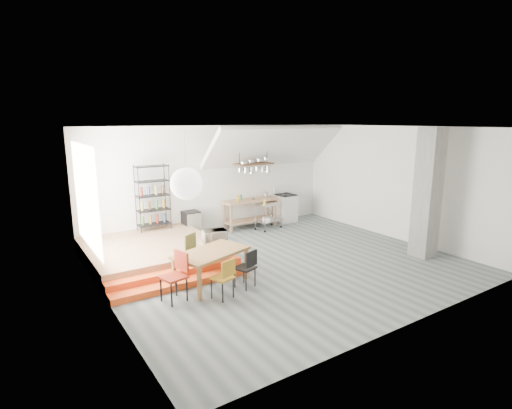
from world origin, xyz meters
TOP-DOWN VIEW (x-y plane):
  - floor at (0.00, 0.00)m, footprint 8.00×8.00m
  - wall_back at (0.00, 3.50)m, footprint 8.00×0.04m
  - wall_left at (-4.00, 0.00)m, footprint 0.04×7.00m
  - wall_right at (4.00, 0.00)m, footprint 0.04×7.00m
  - ceiling at (0.00, 0.00)m, footprint 8.00×7.00m
  - slope_ceiling at (1.80, 2.90)m, footprint 4.40×1.44m
  - window_pane at (-3.98, 1.50)m, footprint 0.02×2.50m
  - platform at (-2.50, 2.00)m, footprint 3.00×3.00m
  - step_lower at (-2.50, 0.05)m, footprint 3.00×0.35m
  - step_upper at (-2.50, 0.40)m, footprint 3.00×0.35m
  - concrete_column at (3.30, -1.50)m, footprint 0.50×0.50m
  - kitchen_counter at (1.10, 3.15)m, footprint 1.80×0.60m
  - stove at (2.50, 3.16)m, footprint 0.60×0.60m
  - pot_rack at (1.13, 2.92)m, footprint 1.20×0.50m
  - wire_shelving at (-2.00, 3.20)m, footprint 0.88×0.38m
  - microwave_shelf at (-1.40, 0.75)m, footprint 0.60×0.40m
  - paper_lantern at (-2.54, -0.39)m, footprint 0.60×0.60m
  - dining_table at (-1.97, -0.20)m, footprint 1.72×1.30m
  - chair_mustard at (-2.07, -0.96)m, footprint 0.46×0.46m
  - chair_black at (-1.43, -0.75)m, footprint 0.47×0.47m
  - chair_olive at (-2.02, 0.52)m, footprint 0.57×0.57m
  - chair_red at (-2.85, -0.50)m, footprint 0.52×0.52m
  - rolling_cart at (1.49, 2.70)m, footprint 0.91×0.64m
  - mini_fridge at (-0.90, 3.20)m, footprint 0.45×0.45m
  - microwave at (-1.40, 0.75)m, footprint 0.60×0.46m
  - bowl at (1.19, 3.10)m, footprint 0.23×0.23m

SIDE VIEW (x-z plane):
  - floor at x=0.00m, z-range 0.00..0.00m
  - step_lower at x=-2.50m, z-range 0.00..0.13m
  - step_upper at x=-2.50m, z-range 0.00..0.27m
  - platform at x=-2.50m, z-range 0.00..0.40m
  - mini_fridge at x=-0.90m, z-range 0.00..0.77m
  - chair_black at x=-1.43m, z-range 0.08..0.88m
  - chair_mustard at x=-2.07m, z-range 0.08..0.88m
  - stove at x=2.50m, z-range -0.11..1.07m
  - rolling_cart at x=1.49m, z-range 0.12..0.94m
  - chair_olive at x=-2.02m, z-range 0.09..1.00m
  - microwave_shelf at x=-1.40m, z-range 0.46..0.63m
  - chair_red at x=-2.85m, z-range 0.09..1.04m
  - kitchen_counter at x=1.10m, z-range 0.17..1.08m
  - dining_table at x=-1.97m, z-range 0.29..1.01m
  - microwave at x=-1.40m, z-range 0.56..0.86m
  - bowl at x=1.19m, z-range 0.91..0.96m
  - wire_shelving at x=-2.00m, z-range 0.43..2.23m
  - wall_back at x=0.00m, z-range 0.00..3.20m
  - wall_left at x=-4.00m, z-range 0.00..3.20m
  - wall_right at x=4.00m, z-range 0.00..3.20m
  - concrete_column at x=3.30m, z-range 0.00..3.20m
  - window_pane at x=-3.98m, z-range 0.70..2.90m
  - pot_rack at x=1.13m, z-range 1.26..2.69m
  - paper_lantern at x=-2.54m, z-range 1.90..2.50m
  - slope_ceiling at x=1.80m, z-range 1.89..3.21m
  - ceiling at x=0.00m, z-range 3.19..3.21m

